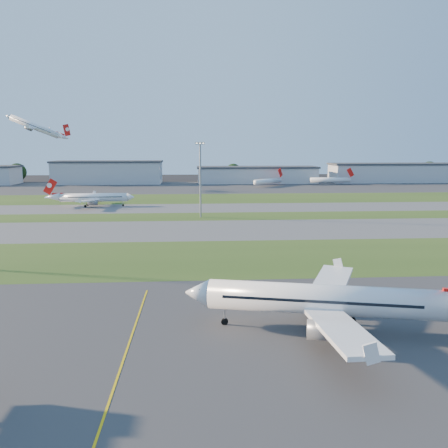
{
  "coord_description": "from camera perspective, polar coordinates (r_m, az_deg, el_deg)",
  "views": [
    {
      "loc": [
        13.56,
        -41.77,
        24.11
      ],
      "look_at": [
        19.73,
        54.98,
        7.0
      ],
      "focal_mm": 35.0,
      "sensor_mm": 36.0,
      "label": 1
    }
  ],
  "objects": [
    {
      "name": "ground",
      "position": [
        50.1,
        -20.04,
        -19.41
      ],
      "size": [
        700.0,
        700.0,
        0.0
      ],
      "primitive_type": "plane",
      "color": "black",
      "rests_on": "ground"
    },
    {
      "name": "apron_far",
      "position": [
        268.2,
        -6.55,
        4.79
      ],
      "size": [
        400.0,
        80.0,
        0.01
      ],
      "primitive_type": "cube",
      "color": "#333335",
      "rests_on": "ground"
    },
    {
      "name": "airliner_departing",
      "position": [
        282.01,
        -23.45,
        11.59
      ],
      "size": [
        35.79,
        30.26,
        11.17
      ],
      "rotation": [
        0.0,
        0.0,
        -0.09
      ],
      "color": "white"
    },
    {
      "name": "mini_jet_near",
      "position": [
        274.18,
        5.8,
        5.6
      ],
      "size": [
        21.74,
        21.16,
        9.48
      ],
      "rotation": [
        0.0,
        0.0,
        0.77
      ],
      "color": "white",
      "rests_on": "ground"
    },
    {
      "name": "mini_jet_far",
      "position": [
        291.66,
        13.75,
        5.63
      ],
      "size": [
        28.61,
        3.59,
        9.48
      ],
      "rotation": [
        0.0,
        0.0,
        -0.02
      ],
      "color": "white",
      "rests_on": "ground"
    },
    {
      "name": "tree_far_east",
      "position": [
        357.07,
        25.22,
        6.39
      ],
      "size": [
        12.65,
        12.65,
        13.8
      ],
      "color": "black",
      "rests_on": "ground"
    },
    {
      "name": "tree_mid_west",
      "position": [
        310.14,
        -9.92,
        6.48
      ],
      "size": [
        9.9,
        9.9,
        10.8
      ],
      "color": "black",
      "rests_on": "ground"
    },
    {
      "name": "grass_strip_c",
      "position": [
        208.62,
        -7.36,
        3.29
      ],
      "size": [
        300.0,
        40.0,
        0.01
      ],
      "primitive_type": "cube",
      "color": "#2D4818",
      "rests_on": "ground"
    },
    {
      "name": "taxiway_a",
      "position": [
        129.76,
        -9.58,
        -0.84
      ],
      "size": [
        300.0,
        32.0,
        0.01
      ],
      "primitive_type": "cube",
      "color": "#515154",
      "rests_on": "ground"
    },
    {
      "name": "apron_near",
      "position": [
        50.1,
        -20.04,
        -19.4
      ],
      "size": [
        300.0,
        70.0,
        0.01
      ],
      "primitive_type": "cube",
      "color": "#333335",
      "rests_on": "ground"
    },
    {
      "name": "grass_strip_a",
      "position": [
        97.77,
        -11.54,
        -4.47
      ],
      "size": [
        300.0,
        34.0,
        0.01
      ],
      "primitive_type": "cube",
      "color": "#2D4818",
      "rests_on": "ground"
    },
    {
      "name": "yellow_line",
      "position": [
        48.99,
        -14.06,
        -19.8
      ],
      "size": [
        0.25,
        60.0,
        0.02
      ],
      "primitive_type": "cube",
      "color": "gold",
      "rests_on": "ground"
    },
    {
      "name": "light_mast_centre",
      "position": [
        150.07,
        -3.11,
        6.44
      ],
      "size": [
        3.2,
        0.7,
        25.8
      ],
      "color": "gray",
      "rests_on": "ground"
    },
    {
      "name": "airliner_taxiing",
      "position": [
        187.12,
        -16.73,
        3.31
      ],
      "size": [
        33.47,
        28.39,
        10.44
      ],
      "rotation": [
        0.0,
        0.0,
        3.17
      ],
      "color": "white",
      "rests_on": "ground"
    },
    {
      "name": "hangar_east",
      "position": [
        300.22,
        4.32,
        6.45
      ],
      "size": [
        81.6,
        23.0,
        11.2
      ],
      "color": "#A5A7AD",
      "rests_on": "ground"
    },
    {
      "name": "grass_strip_b",
      "position": [
        154.27,
        -8.65,
        0.91
      ],
      "size": [
        300.0,
        18.0,
        0.01
      ],
      "primitive_type": "cube",
      "color": "#2D4818",
      "rests_on": "ground"
    },
    {
      "name": "tree_east",
      "position": [
        325.5,
        14.61,
        6.53
      ],
      "size": [
        10.45,
        10.45,
        11.4
      ],
      "color": "black",
      "rests_on": "ground"
    },
    {
      "name": "tree_west",
      "position": [
        335.79,
        -25.39,
        6.15
      ],
      "size": [
        12.1,
        12.1,
        13.2
      ],
      "color": "black",
      "rests_on": "ground"
    },
    {
      "name": "airliner_parked",
      "position": [
        59.64,
        13.67,
        -9.72
      ],
      "size": [
        38.48,
        32.29,
        12.17
      ],
      "rotation": [
        0.0,
        0.0,
        -0.22
      ],
      "color": "white",
      "rests_on": "ground"
    },
    {
      "name": "hangar_far_east",
      "position": [
        329.22,
        21.94,
        6.25
      ],
      "size": [
        96.9,
        23.0,
        13.2
      ],
      "color": "#A5A7AD",
      "rests_on": "ground"
    },
    {
      "name": "taxiway_b",
      "position": [
        175.96,
        -8.04,
        2.04
      ],
      "size": [
        300.0,
        26.0,
        0.01
      ],
      "primitive_type": "cube",
      "color": "#515154",
      "rests_on": "ground"
    },
    {
      "name": "hangar_west",
      "position": [
        302.94,
        -14.89,
        6.56
      ],
      "size": [
        71.4,
        23.0,
        15.2
      ],
      "color": "#A5A7AD",
      "rests_on": "ground"
    },
    {
      "name": "tree_mid_east",
      "position": [
        312.38,
        1.22,
        6.83
      ],
      "size": [
        11.55,
        11.55,
        12.6
      ],
      "color": "black",
      "rests_on": "ground"
    }
  ]
}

